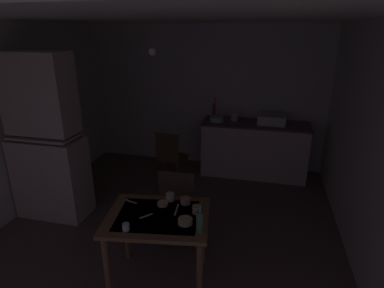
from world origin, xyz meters
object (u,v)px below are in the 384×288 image
object	(u,v)px
hutch_cabinet	(47,144)
teacup_mint	(170,197)
mixing_bowl_counter	(216,119)
dining_table	(158,226)
sink_basin	(271,119)
serving_bowl_wide	(163,204)
chair_far_side	(179,206)
glass_bottle	(200,221)
chair_by_counter	(171,157)
hand_pump	(214,110)

from	to	relation	value
hutch_cabinet	teacup_mint	distance (m)	1.91
mixing_bowl_counter	dining_table	world-z (taller)	mixing_bowl_counter
sink_basin	serving_bowl_wide	distance (m)	2.77
dining_table	chair_far_side	world-z (taller)	chair_far_side
glass_bottle	serving_bowl_wide	bearing A→B (deg)	142.45
serving_bowl_wide	chair_by_counter	bearing A→B (deg)	105.12
hand_pump	hutch_cabinet	bearing A→B (deg)	-132.98
sink_basin	hand_pump	xyz separation A→B (m)	(-0.95, 0.05, 0.09)
dining_table	serving_bowl_wide	size ratio (longest dim) A/B	9.67
sink_basin	dining_table	bearing A→B (deg)	-109.78
mixing_bowl_counter	serving_bowl_wide	bearing A→B (deg)	-92.46
hutch_cabinet	dining_table	bearing A→B (deg)	-25.73
hutch_cabinet	hand_pump	world-z (taller)	hutch_cabinet
serving_bowl_wide	teacup_mint	distance (m)	0.12
dining_table	chair_by_counter	size ratio (longest dim) A/B	1.17
dining_table	chair_by_counter	distance (m)	2.11
glass_bottle	mixing_bowl_counter	bearing A→B (deg)	96.69
chair_by_counter	teacup_mint	world-z (taller)	chair_by_counter
sink_basin	mixing_bowl_counter	distance (m)	0.90
teacup_mint	dining_table	bearing A→B (deg)	-96.21
chair_far_side	hand_pump	bearing A→B (deg)	90.10
chair_far_side	dining_table	bearing A→B (deg)	-93.80
dining_table	serving_bowl_wide	world-z (taller)	serving_bowl_wide
sink_basin	glass_bottle	distance (m)	2.97
serving_bowl_wide	teacup_mint	world-z (taller)	teacup_mint
glass_bottle	hutch_cabinet	bearing A→B (deg)	155.33
sink_basin	chair_by_counter	size ratio (longest dim) A/B	0.50
hand_pump	glass_bottle	xyz separation A→B (m)	(0.40, -2.96, -0.23)
chair_far_side	chair_by_counter	xyz separation A→B (m)	(-0.55, 1.45, -0.03)
sink_basin	glass_bottle	world-z (taller)	sink_basin
mixing_bowl_counter	glass_bottle	xyz separation A→B (m)	(0.34, -2.86, -0.10)
dining_table	teacup_mint	xyz separation A→B (m)	(0.03, 0.29, 0.15)
teacup_mint	chair_far_side	bearing A→B (deg)	88.52
sink_basin	hand_pump	bearing A→B (deg)	177.29
sink_basin	mixing_bowl_counter	bearing A→B (deg)	-176.80
hand_pump	chair_far_side	bearing A→B (deg)	-89.90
hand_pump	glass_bottle	size ratio (longest dim) A/B	1.48
dining_table	serving_bowl_wide	distance (m)	0.22
dining_table	hutch_cabinet	bearing A→B (deg)	154.27
sink_basin	glass_bottle	bearing A→B (deg)	-100.83
hand_pump	dining_table	xyz separation A→B (m)	(-0.04, -2.80, -0.45)
sink_basin	dining_table	size ratio (longest dim) A/B	0.42
chair_far_side	teacup_mint	size ratio (longest dim) A/B	11.47
dining_table	chair_far_side	size ratio (longest dim) A/B	1.07
hutch_cabinet	chair_far_side	world-z (taller)	hutch_cabinet
serving_bowl_wide	dining_table	bearing A→B (deg)	-86.49
hand_pump	chair_by_counter	bearing A→B (deg)	-126.01
hutch_cabinet	sink_basin	bearing A→B (deg)	34.46
chair_by_counter	teacup_mint	bearing A→B (deg)	-72.72
chair_far_side	mixing_bowl_counter	bearing A→B (deg)	88.43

